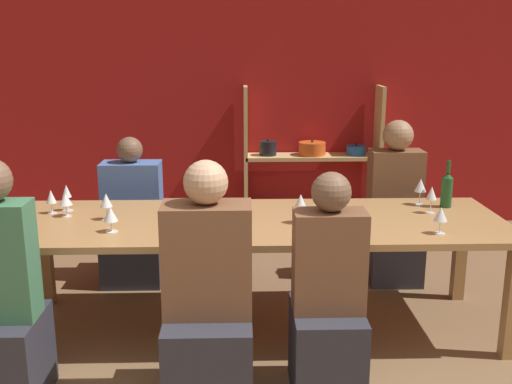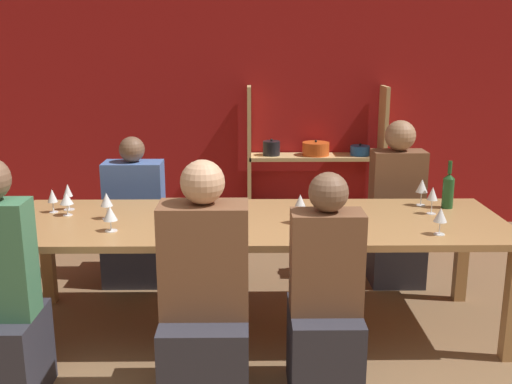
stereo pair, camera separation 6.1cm
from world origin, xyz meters
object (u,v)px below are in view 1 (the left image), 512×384
Objects in this scene: wine_glass_white_c at (51,197)px; wine_glass_empty_d at (67,192)px; person_far_b at (134,229)px; person_near_c at (327,315)px; dining_table at (256,230)px; wine_glass_empty_c at (66,200)px; wine_glass_white_b at (209,194)px; person_near_a at (4,314)px; wine_glass_white_d at (421,186)px; person_near_b at (209,319)px; wine_glass_empty_b at (301,202)px; wine_bottle_dark at (447,189)px; wine_glass_white_a at (432,194)px; person_far_a at (393,221)px; wine_glass_empty_a at (111,215)px; wine_glass_red_b at (106,201)px; wine_bottle_green at (202,221)px; wine_glass_red_a at (441,215)px; shelf_unit at (308,179)px.

wine_glass_white_c is 0.89× the size of wine_glass_empty_d.
person_near_c is (1.26, -1.64, 0.04)m from person_far_b.
dining_table is 20.83× the size of wine_glass_empty_c.
wine_glass_white_b is 1.40m from person_near_a.
wine_glass_white_d is 2.15m from person_far_b.
wine_glass_empty_b is at bearing 54.32° from person_near_b.
person_near_a is at bearing -95.44° from wine_glass_empty_c.
wine_glass_white_d reaches higher than wine_glass_empty_d.
wine_glass_empty_d is (-2.48, -0.02, 0.00)m from wine_bottle_dark.
person_far_a is at bearing 93.75° from wine_glass_white_a.
wine_glass_white_a is 1.20× the size of wine_glass_empty_c.
person_near_b is (0.58, -0.59, -0.37)m from wine_glass_empty_a.
wine_glass_white_d is at bearing 6.24° from wine_glass_white_b.
wine_glass_red_b is (-0.08, 0.25, 0.01)m from wine_glass_empty_a.
dining_table is 1.17m from wine_glass_white_d.
wine_bottle_green is 1.98× the size of wine_glass_red_a.
wine_glass_red_a is 2.33m from person_far_b.
wine_bottle_green is 1.35m from wine_glass_red_a.
wine_bottle_green is 2.11× the size of wine_glass_empty_c.
wine_glass_white_a is 2.42m from wine_glass_white_c.
wine_bottle_green is 1.01m from wine_glass_empty_c.
wine_glass_white_c is at bearing -142.90° from wine_glass_empty_d.
shelf_unit reaches higher than person_near_a.
person_near_a is at bearing -93.08° from wine_glass_empty_d.
wine_glass_empty_c is at bearing -176.49° from wine_bottle_dark.
wine_glass_red_a is (1.88, -0.09, 0.01)m from wine_glass_empty_a.
wine_bottle_green is 0.66m from wine_glass_empty_b.
wine_bottle_green is at bearing -29.78° from wine_glass_empty_c.
wine_glass_white_a is at bearing -74.93° from shelf_unit.
wine_glass_white_c is 0.13× the size of person_near_c.
wine_glass_white_d is 1.38m from person_near_c.
wine_bottle_green is 0.56m from wine_glass_white_b.
person_far_b is 0.93× the size of person_near_c.
wine_glass_empty_a is at bearing -120.87° from shelf_unit.
wine_glass_empty_d reaches higher than wine_glass_red_b.
wine_glass_empty_b is (-0.31, -2.22, 0.36)m from shelf_unit.
wine_glass_white_c is (-0.99, 0.57, -0.01)m from wine_bottle_green.
person_near_c is (-0.70, -0.44, -0.40)m from wine_glass_red_a.
wine_glass_empty_b is 0.16× the size of person_far_b.
person_far_b is at bearing 164.35° from wine_glass_white_d.
wine_glass_empty_a is 0.86× the size of wine_glass_white_b.
person_far_a reaches higher than wine_glass_empty_d.
wine_glass_white_d reaches higher than wine_glass_empty_a.
wine_glass_red_b is (-2.04, -0.09, -0.01)m from wine_glass_white_a.
wine_glass_white_c is (-1.30, 0.18, 0.17)m from dining_table.
dining_table is 2.58× the size of person_near_c.
wine_glass_empty_d is at bearing 145.02° from wine_bottle_green.
wine_glass_empty_b is 1.19m from wine_glass_red_b.
wine_glass_empty_d reaches higher than dining_table.
person_near_a is at bearing -127.94° from wine_glass_empty_a.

